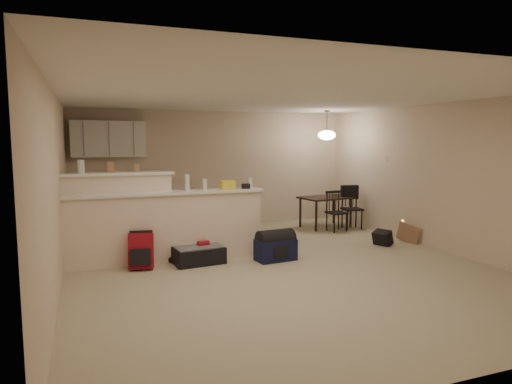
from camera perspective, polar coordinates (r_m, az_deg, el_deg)
name	(u,v)px	position (r m, az deg, el deg)	size (l,w,h in m)	color
room	(279,183)	(6.68, 2.92, 1.10)	(7.00, 7.02, 2.50)	#B6AA8C
breakfast_bar	(149,223)	(7.25, -13.19, -3.76)	(3.08, 0.58, 1.39)	beige
upper_cabinets	(109,139)	(9.43, -17.95, 6.33)	(1.40, 0.34, 0.70)	white
kitchen_counter	(122,213)	(9.42, -16.39, -2.48)	(1.80, 0.60, 0.90)	white
thermostat	(385,159)	(9.51, 15.83, 3.99)	(0.02, 0.12, 0.12)	beige
jar	(81,167)	(7.23, -21.05, 2.99)	(0.10, 0.10, 0.20)	silver
cereal_box	(111,167)	(7.24, -17.70, 2.96)	(0.10, 0.07, 0.16)	#9B7050
small_box	(137,168)	(7.27, -14.68, 2.92)	(0.08, 0.06, 0.12)	#9B7050
bottle_a	(187,183)	(7.18, -8.59, 1.17)	(0.07, 0.07, 0.26)	silver
bottle_b	(205,184)	(7.25, -6.42, 0.94)	(0.06, 0.06, 0.18)	silver
bag_lump	(228,185)	(7.35, -3.57, 0.89)	(0.22, 0.18, 0.14)	#9B7050
pouch	(246,186)	(7.45, -1.28, 0.74)	(0.12, 0.10, 0.08)	#9B7050
extra_item_x	(250,183)	(7.47, -0.73, 1.17)	(0.07, 0.07, 0.19)	silver
dining_table	(326,201)	(9.92, 8.70, -1.06)	(1.16, 0.86, 0.66)	black
pendant_lamp	(327,135)	(9.83, 8.84, 7.09)	(0.36, 0.36, 0.62)	brown
dining_chair_near	(337,211)	(9.53, 10.05, -2.41)	(0.36, 0.35, 0.83)	black
dining_chair_far	(352,208)	(9.89, 11.92, -1.94)	(0.39, 0.37, 0.90)	black
suitcase	(198,255)	(7.10, -7.20, -7.83)	(0.74, 0.48, 0.25)	black
red_backpack	(141,251)	(6.94, -14.17, -7.17)	(0.35, 0.22, 0.52)	maroon
navy_duffel	(276,250)	(7.21, 2.46, -7.23)	(0.61, 0.33, 0.33)	#111536
black_daypack	(383,238)	(8.52, 15.54, -5.58)	(0.29, 0.21, 0.26)	black
cardboard_sheet	(408,234)	(8.85, 18.48, -4.96)	(0.45, 0.02, 0.34)	#9B7050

